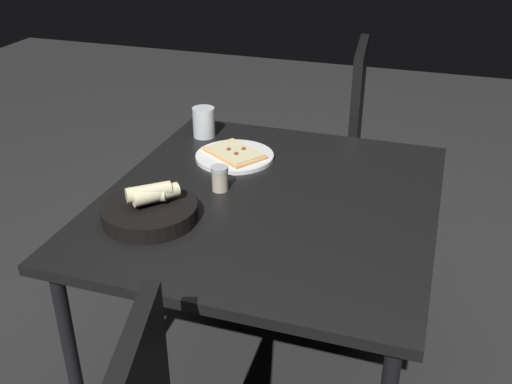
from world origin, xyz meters
TOP-DOWN VIEW (x-y plane):
  - ground at (0.00, 0.00)m, footprint 8.00×8.00m
  - dining_table at (0.00, 0.00)m, footprint 1.09×0.99m
  - pizza_plate at (0.23, 0.20)m, footprint 0.27×0.27m
  - bread_basket at (-0.24, 0.28)m, footprint 0.27×0.27m
  - beer_glass at (0.38, 0.38)m, footprint 0.08×0.08m
  - pepper_shaker at (-0.01, 0.16)m, footprint 0.05×0.05m
  - chair_near at (0.89, -0.01)m, footprint 0.48×0.48m

SIDE VIEW (x-z plane):
  - ground at x=0.00m, z-range 0.00..0.00m
  - chair_near at x=0.89m, z-range 0.05..1.02m
  - dining_table at x=0.00m, z-range 0.30..1.00m
  - pizza_plate at x=0.23m, z-range 0.69..0.73m
  - bread_basket at x=-0.24m, z-range 0.68..0.79m
  - pepper_shaker at x=-0.01m, z-range 0.70..0.78m
  - beer_glass at x=0.38m, z-range 0.70..0.81m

